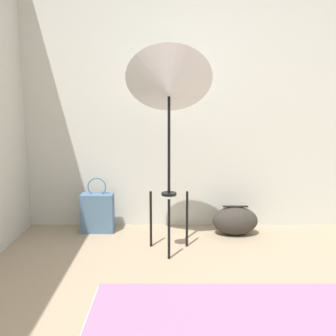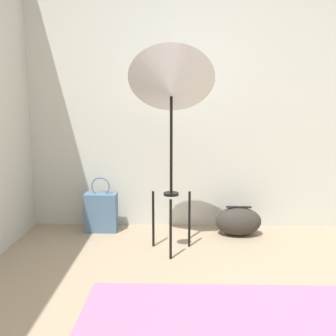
{
  "view_description": "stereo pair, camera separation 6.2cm",
  "coord_description": "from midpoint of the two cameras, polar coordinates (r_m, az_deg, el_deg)",
  "views": [
    {
      "loc": [
        -0.42,
        -1.4,
        1.19
      ],
      "look_at": [
        -0.43,
        1.34,
        0.7
      ],
      "focal_mm": 42.0,
      "sensor_mm": 36.0,
      "label": 1
    },
    {
      "loc": [
        -0.36,
        -1.4,
        1.19
      ],
      "look_at": [
        -0.43,
        1.34,
        0.7
      ],
      "focal_mm": 42.0,
      "sensor_mm": 36.0,
      "label": 2
    }
  ],
  "objects": [
    {
      "name": "tote_bag",
      "position": [
        3.61,
        -10.43,
        -6.32
      ],
      "size": [
        0.28,
        0.15,
        0.5
      ],
      "color": "slate",
      "rests_on": "ground_plane"
    },
    {
      "name": "duffel_bag",
      "position": [
        3.54,
        9.42,
        -7.56
      ],
      "size": [
        0.4,
        0.25,
        0.26
      ],
      "color": "#332D28",
      "rests_on": "ground_plane"
    },
    {
      "name": "wall_back",
      "position": [
        3.64,
        6.55,
        11.75
      ],
      "size": [
        8.0,
        0.05,
        2.6
      ],
      "color": "beige",
      "rests_on": "ground_plane"
    },
    {
      "name": "photo_umbrella",
      "position": [
        2.96,
        -0.23,
        11.48
      ],
      "size": [
        0.66,
        0.56,
        1.57
      ],
      "color": "black",
      "rests_on": "ground_plane"
    }
  ]
}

